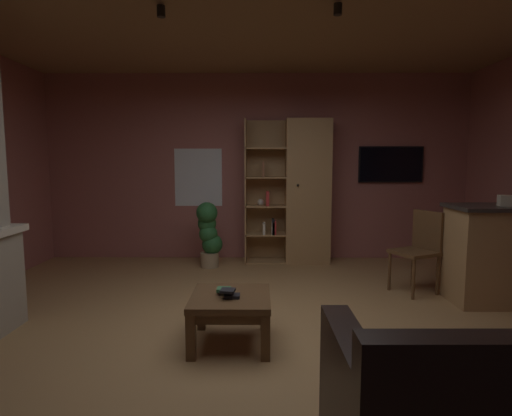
{
  "coord_description": "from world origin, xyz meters",
  "views": [
    {
      "loc": [
        0.03,
        -3.34,
        1.47
      ],
      "look_at": [
        0.0,
        0.4,
        1.05
      ],
      "focal_mm": 28.92,
      "sensor_mm": 36.0,
      "label": 1
    }
  ],
  "objects_px": {
    "table_book_0": "(232,296)",
    "potted_floor_plant": "(209,233)",
    "tissue_box": "(505,201)",
    "wall_mounted_tv": "(391,164)",
    "coffee_table": "(231,305)",
    "dining_chair": "(420,246)",
    "table_book_2": "(228,291)",
    "bookshelf_cabinet": "(302,193)",
    "table_book_1": "(224,290)"
  },
  "relations": [
    {
      "from": "tissue_box",
      "to": "dining_chair",
      "type": "bearing_deg",
      "value": 146.86
    },
    {
      "from": "tissue_box",
      "to": "dining_chair",
      "type": "height_order",
      "value": "tissue_box"
    },
    {
      "from": "bookshelf_cabinet",
      "to": "tissue_box",
      "type": "distance_m",
      "value": 2.63
    },
    {
      "from": "coffee_table",
      "to": "table_book_2",
      "type": "bearing_deg",
      "value": -102.08
    },
    {
      "from": "table_book_0",
      "to": "potted_floor_plant",
      "type": "distance_m",
      "value": 2.57
    },
    {
      "from": "table_book_2",
      "to": "wall_mounted_tv",
      "type": "relative_size",
      "value": 0.12
    },
    {
      "from": "table_book_1",
      "to": "wall_mounted_tv",
      "type": "height_order",
      "value": "wall_mounted_tv"
    },
    {
      "from": "table_book_0",
      "to": "dining_chair",
      "type": "bearing_deg",
      "value": 35.06
    },
    {
      "from": "coffee_table",
      "to": "table_book_2",
      "type": "xyz_separation_m",
      "value": [
        -0.02,
        -0.08,
        0.15
      ]
    },
    {
      "from": "bookshelf_cabinet",
      "to": "potted_floor_plant",
      "type": "height_order",
      "value": "bookshelf_cabinet"
    },
    {
      "from": "table_book_0",
      "to": "potted_floor_plant",
      "type": "bearing_deg",
      "value": 100.95
    },
    {
      "from": "table_book_2",
      "to": "potted_floor_plant",
      "type": "relative_size",
      "value": 0.12
    },
    {
      "from": "table_book_1",
      "to": "potted_floor_plant",
      "type": "relative_size",
      "value": 0.12
    },
    {
      "from": "table_book_2",
      "to": "wall_mounted_tv",
      "type": "distance_m",
      "value": 3.91
    },
    {
      "from": "table_book_0",
      "to": "wall_mounted_tv",
      "type": "relative_size",
      "value": 0.13
    },
    {
      "from": "tissue_box",
      "to": "dining_chair",
      "type": "xyz_separation_m",
      "value": [
        -0.67,
        0.43,
        -0.55
      ]
    },
    {
      "from": "bookshelf_cabinet",
      "to": "tissue_box",
      "type": "xyz_separation_m",
      "value": [
        1.86,
        -1.86,
        0.06
      ]
    },
    {
      "from": "bookshelf_cabinet",
      "to": "table_book_0",
      "type": "xyz_separation_m",
      "value": [
        -0.84,
        -2.85,
        -0.61
      ]
    },
    {
      "from": "dining_chair",
      "to": "potted_floor_plant",
      "type": "xyz_separation_m",
      "value": [
        -2.51,
        1.1,
        -0.04
      ]
    },
    {
      "from": "tissue_box",
      "to": "dining_chair",
      "type": "distance_m",
      "value": 0.97
    },
    {
      "from": "tissue_box",
      "to": "table_book_1",
      "type": "xyz_separation_m",
      "value": [
        -2.76,
        -0.91,
        -0.64
      ]
    },
    {
      "from": "tissue_box",
      "to": "wall_mounted_tv",
      "type": "xyz_separation_m",
      "value": [
        -0.51,
        2.07,
        0.35
      ]
    },
    {
      "from": "bookshelf_cabinet",
      "to": "coffee_table",
      "type": "bearing_deg",
      "value": -106.96
    },
    {
      "from": "potted_floor_plant",
      "to": "bookshelf_cabinet",
      "type": "bearing_deg",
      "value": 13.76
    },
    {
      "from": "dining_chair",
      "to": "wall_mounted_tv",
      "type": "xyz_separation_m",
      "value": [
        0.16,
        1.64,
        0.9
      ]
    },
    {
      "from": "table_book_1",
      "to": "table_book_2",
      "type": "height_order",
      "value": "table_book_2"
    },
    {
      "from": "coffee_table",
      "to": "tissue_box",
      "type": "bearing_deg",
      "value": 18.96
    },
    {
      "from": "table_book_0",
      "to": "potted_floor_plant",
      "type": "height_order",
      "value": "potted_floor_plant"
    },
    {
      "from": "coffee_table",
      "to": "table_book_0",
      "type": "distance_m",
      "value": 0.11
    },
    {
      "from": "bookshelf_cabinet",
      "to": "table_book_0",
      "type": "height_order",
      "value": "bookshelf_cabinet"
    },
    {
      "from": "table_book_2",
      "to": "wall_mounted_tv",
      "type": "height_order",
      "value": "wall_mounted_tv"
    },
    {
      "from": "coffee_table",
      "to": "potted_floor_plant",
      "type": "height_order",
      "value": "potted_floor_plant"
    },
    {
      "from": "table_book_0",
      "to": "dining_chair",
      "type": "distance_m",
      "value": 2.48
    },
    {
      "from": "tissue_box",
      "to": "coffee_table",
      "type": "xyz_separation_m",
      "value": [
        -2.71,
        -0.93,
        -0.76
      ]
    },
    {
      "from": "table_book_0",
      "to": "potted_floor_plant",
      "type": "xyz_separation_m",
      "value": [
        -0.49,
        2.52,
        0.07
      ]
    },
    {
      "from": "coffee_table",
      "to": "potted_floor_plant",
      "type": "relative_size",
      "value": 0.71
    },
    {
      "from": "tissue_box",
      "to": "potted_floor_plant",
      "type": "xyz_separation_m",
      "value": [
        -3.18,
        1.54,
        -0.6
      ]
    },
    {
      "from": "tissue_box",
      "to": "table_book_2",
      "type": "height_order",
      "value": "tissue_box"
    },
    {
      "from": "table_book_0",
      "to": "tissue_box",
      "type": "bearing_deg",
      "value": 20.13
    },
    {
      "from": "table_book_0",
      "to": "table_book_1",
      "type": "xyz_separation_m",
      "value": [
        -0.07,
        0.08,
        0.03
      ]
    },
    {
      "from": "coffee_table",
      "to": "table_book_1",
      "type": "distance_m",
      "value": 0.14
    },
    {
      "from": "dining_chair",
      "to": "potted_floor_plant",
      "type": "bearing_deg",
      "value": 156.36
    },
    {
      "from": "table_book_2",
      "to": "tissue_box",
      "type": "bearing_deg",
      "value": 20.31
    },
    {
      "from": "dining_chair",
      "to": "potted_floor_plant",
      "type": "relative_size",
      "value": 1.0
    },
    {
      "from": "bookshelf_cabinet",
      "to": "dining_chair",
      "type": "bearing_deg",
      "value": -50.11
    },
    {
      "from": "table_book_0",
      "to": "dining_chair",
      "type": "relative_size",
      "value": 0.13
    },
    {
      "from": "coffee_table",
      "to": "dining_chair",
      "type": "relative_size",
      "value": 0.7
    },
    {
      "from": "table_book_2",
      "to": "wall_mounted_tv",
      "type": "xyz_separation_m",
      "value": [
        2.22,
        3.08,
        0.97
      ]
    },
    {
      "from": "table_book_2",
      "to": "dining_chair",
      "type": "height_order",
      "value": "dining_chair"
    },
    {
      "from": "table_book_2",
      "to": "potted_floor_plant",
      "type": "xyz_separation_m",
      "value": [
        -0.46,
        2.54,
        0.02
      ]
    }
  ]
}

